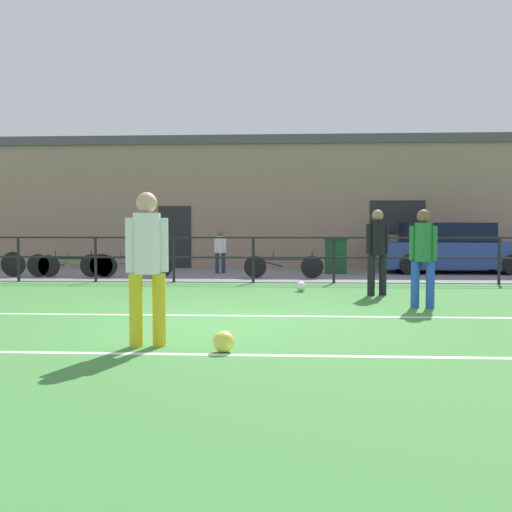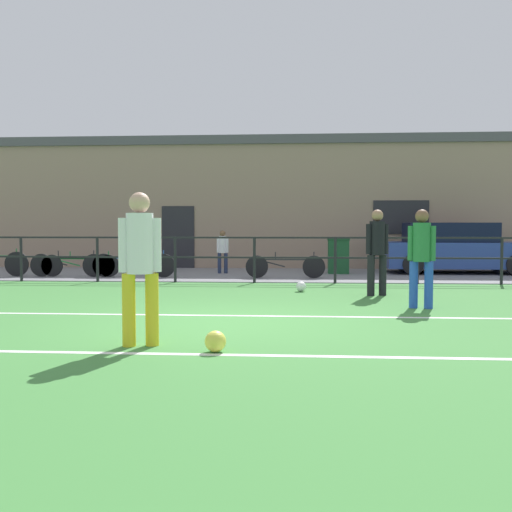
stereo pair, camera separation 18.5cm
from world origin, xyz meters
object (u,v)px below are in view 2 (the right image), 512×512
at_px(trash_bin_0, 338,255).
at_px(bicycle_parked_4, 80,265).
at_px(player_striker, 140,259).
at_px(player_winger, 422,252).
at_px(parked_car_red, 454,249).
at_px(soccer_ball_match, 301,287).
at_px(bicycle_parked_0, 285,266).
at_px(player_goalkeeper, 377,247).
at_px(bicycle_parked_2, 67,265).
at_px(soccer_ball_spare, 215,341).
at_px(bicycle_parked_1, 133,265).
at_px(spectator_child, 223,249).

bearing_deg(trash_bin_0, bicycle_parked_4, -166.86).
relative_size(bicycle_parked_4, trash_bin_0, 2.09).
xyz_separation_m(player_striker, player_winger, (3.92, 3.48, -0.06)).
distance_m(player_striker, parked_car_red, 13.00).
relative_size(soccer_ball_match, bicycle_parked_0, 0.10).
xyz_separation_m(player_goalkeeper, soccer_ball_match, (-1.53, 0.63, -0.88)).
bearing_deg(player_winger, soccer_ball_match, -35.71).
height_order(bicycle_parked_0, bicycle_parked_2, bicycle_parked_2).
distance_m(bicycle_parked_0, trash_bin_0, 2.28).
relative_size(player_goalkeeper, trash_bin_0, 1.64).
xyz_separation_m(soccer_ball_spare, trash_bin_0, (2.09, 11.02, 0.43)).
height_order(soccer_ball_spare, parked_car_red, parked_car_red).
bearing_deg(player_goalkeeper, parked_car_red, -135.08).
height_order(player_goalkeeper, bicycle_parked_1, player_goalkeeper).
relative_size(player_goalkeeper, bicycle_parked_1, 0.75).
bearing_deg(bicycle_parked_2, soccer_ball_match, -25.98).
relative_size(parked_car_red, bicycle_parked_2, 2.00).
relative_size(bicycle_parked_0, trash_bin_0, 2.02).
distance_m(parked_car_red, trash_bin_0, 3.53).
bearing_deg(trash_bin_0, bicycle_parked_1, -163.56).
height_order(player_goalkeeper, parked_car_red, player_goalkeeper).
relative_size(bicycle_parked_0, bicycle_parked_2, 1.01).
distance_m(bicycle_parked_0, bicycle_parked_4, 5.65).
bearing_deg(soccer_ball_spare, bicycle_parked_1, 111.03).
height_order(player_striker, bicycle_parked_1, player_striker).
bearing_deg(bicycle_parked_1, player_winger, -40.22).
height_order(soccer_ball_match, soccer_ball_spare, soccer_ball_spare).
distance_m(soccer_ball_match, soccer_ball_spare, 6.29).
height_order(player_goalkeeper, soccer_ball_spare, player_goalkeeper).
height_order(player_striker, bicycle_parked_2, player_striker).
distance_m(spectator_child, bicycle_parked_0, 2.46).
bearing_deg(trash_bin_0, soccer_ball_spare, -100.76).
xyz_separation_m(player_goalkeeper, bicycle_parked_4, (-7.59, 3.76, -0.65)).
height_order(spectator_child, bicycle_parked_0, spectator_child).
bearing_deg(bicycle_parked_0, bicycle_parked_4, -180.00).
xyz_separation_m(soccer_ball_spare, bicycle_parked_4, (-5.09, 9.35, 0.22)).
xyz_separation_m(player_winger, bicycle_parked_0, (-2.45, 5.58, -0.62)).
bearing_deg(bicycle_parked_4, player_striker, -65.28).
relative_size(soccer_ball_match, spectator_child, 0.17).
height_order(soccer_ball_spare, bicycle_parked_1, bicycle_parked_1).
relative_size(player_striker, bicycle_parked_2, 0.84).
bearing_deg(bicycle_parked_0, soccer_ball_match, -82.49).
height_order(player_goalkeeper, bicycle_parked_0, player_goalkeeper).
bearing_deg(soccer_ball_match, player_striker, -107.67).
bearing_deg(player_goalkeeper, bicycle_parked_2, -43.01).
xyz_separation_m(player_winger, soccer_ball_spare, (-3.01, -3.76, -0.84)).
distance_m(soccer_ball_spare, trash_bin_0, 11.23).
height_order(parked_car_red, bicycle_parked_2, parked_car_red).
height_order(player_striker, parked_car_red, player_striker).
bearing_deg(bicycle_parked_1, parked_car_red, 13.44).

